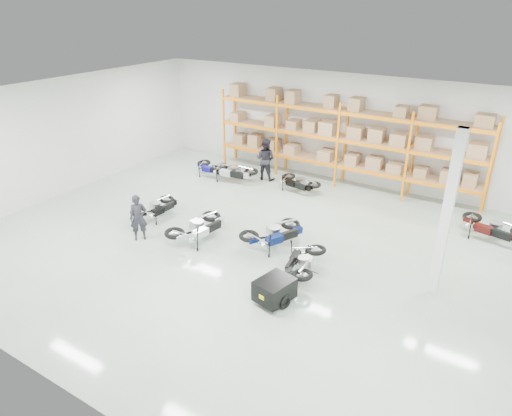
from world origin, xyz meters
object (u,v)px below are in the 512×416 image
Objects in this scene: moto_touring_right at (303,258)px; moto_back_d at (494,224)px; person_left at (138,218)px; person_back at (265,159)px; moto_blue_centre at (274,230)px; moto_black_far_left at (156,205)px; moto_back_c at (298,180)px; trailer at (275,290)px; moto_silver_left at (198,224)px; moto_back_b at (233,168)px; moto_back_a at (214,165)px.

moto_back_d is at bearing 39.87° from moto_touring_right.
person_back reaches higher than person_left.
moto_blue_centre is 1.17× the size of moto_black_far_left.
moto_back_c is at bearing 160.66° from person_back.
moto_back_d reaches higher than trailer.
person_left reaches higher than moto_silver_left.
moto_silver_left is (-2.28, -0.94, 0.01)m from moto_blue_centre.
moto_black_far_left is 0.89× the size of moto_back_b.
moto_silver_left is at bearing -147.73° from moto_back_a.
trailer is at bearing 161.06° from moto_back_d.
moto_black_far_left is 0.98× the size of trailer.
moto_touring_right is 7.56m from person_back.
moto_back_c is (-2.91, 7.01, 0.10)m from trailer.
moto_back_c is 0.89× the size of person_back.
moto_blue_centre is 1.04× the size of person_back.
moto_back_c is (3.18, 4.86, -0.00)m from moto_black_far_left.
moto_black_far_left is 0.89× the size of person_back.
moto_black_far_left is at bearing 160.20° from moto_back_c.
moto_back_a is 3.95m from moto_back_c.
moto_back_b is at bearing 143.78° from trailer.
moto_back_c is (3.93, 0.43, -0.03)m from moto_back_a.
moto_touring_right is 5.52m from person_left.
moto_silver_left is 9.54m from moto_back_d.
trailer is 8.87m from person_back.
moto_back_a is 0.93× the size of person_back.
moto_blue_centre reaches higher than moto_back_a.
moto_black_far_left is 6.12m from moto_touring_right.
moto_blue_centre is 1.23× the size of person_left.
moto_back_c is (-1.43, 4.45, -0.09)m from moto_blue_centre.
moto_touring_right is (1.47, -0.96, -0.05)m from moto_blue_centre.
moto_touring_right is (3.76, -0.02, -0.06)m from moto_silver_left.
moto_blue_centre is 5.91m from person_back.
person_back is (0.69, 6.82, 0.14)m from person_left.
moto_silver_left reaches higher than moto_touring_right.
moto_touring_right is 1.04× the size of trailer.
moto_back_a is at bearing 85.68° from moto_back_b.
moto_back_c is (-2.91, 5.41, -0.03)m from moto_touring_right.
moto_silver_left reaches higher than trailer.
moto_blue_centre is 0.99× the size of moto_silver_left.
moto_back_a is (-0.74, 4.43, 0.02)m from moto_black_far_left.
moto_back_d is (4.32, 6.69, 0.17)m from trailer.
moto_touring_right is 6.68m from moto_back_d.
moto_back_a is (-6.83, 6.58, 0.13)m from trailer.
moto_black_far_left is 5.51m from person_back.
moto_back_b reaches higher than moto_touring_right.
person_back is at bearing -71.89° from moto_silver_left.
moto_back_d is (8.08, 5.07, -0.02)m from moto_silver_left.
person_left is 0.84× the size of person_back.
moto_silver_left is at bearing 136.04° from moto_back_d.
moto_back_b is (-2.07, 4.96, -0.02)m from moto_silver_left.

